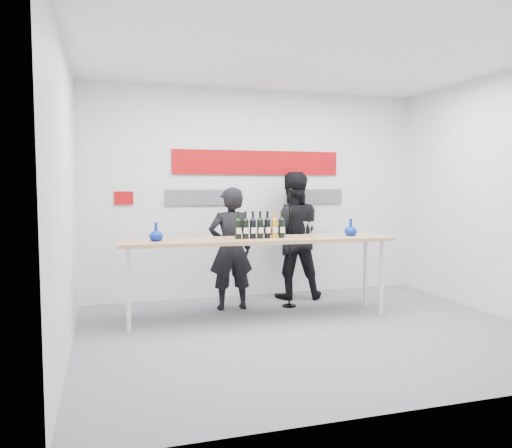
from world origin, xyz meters
name	(u,v)px	position (x,y,z in m)	size (l,w,h in m)	color
ground	(310,332)	(0.00, 0.00, 0.00)	(5.00, 5.00, 0.00)	slate
back_wall	(257,194)	(0.00, 2.00, 1.50)	(5.00, 0.04, 3.00)	silver
signage	(254,173)	(-0.06, 1.97, 1.81)	(3.38, 0.02, 0.79)	#A1060A
tasting_table	(258,244)	(-0.38, 0.71, 0.91)	(3.31, 0.80, 0.99)	tan
wine_bottles	(260,225)	(-0.36, 0.69, 1.15)	(0.62, 0.10, 0.33)	black
decanter_left	(156,232)	(-1.59, 0.77, 1.09)	(0.16, 0.16, 0.21)	navy
decanter_right	(351,227)	(0.83, 0.66, 1.09)	(0.16, 0.16, 0.21)	navy
glasses_left	(177,232)	(-1.35, 0.75, 1.08)	(0.37, 0.24, 0.18)	silver
glasses_right	(323,229)	(0.45, 0.67, 1.08)	(0.47, 0.24, 0.18)	silver
presenter_left	(231,249)	(-0.59, 1.26, 0.80)	(0.58, 0.38, 1.60)	black
presenter_right	(292,235)	(0.41, 1.64, 0.91)	(0.88, 0.69, 1.81)	black
mic_stand	(289,271)	(0.19, 1.16, 0.48)	(0.18, 0.18, 1.58)	black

